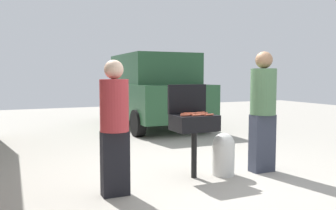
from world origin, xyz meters
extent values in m
plane|color=#9E998E|center=(0.00, 0.00, 0.00)|extent=(24.00, 24.00, 0.00)
cylinder|color=black|center=(-0.17, 0.06, 0.34)|extent=(0.08, 0.08, 0.67)
cube|color=black|center=(-0.17, 0.06, 0.78)|extent=(0.60, 0.44, 0.22)
cube|color=black|center=(-0.17, 0.28, 1.10)|extent=(0.60, 0.05, 0.42)
cylinder|color=#C6593D|center=(-0.13, 0.10, 0.91)|extent=(0.13, 0.04, 0.03)
cylinder|color=#B74C33|center=(-0.01, 0.10, 0.91)|extent=(0.13, 0.04, 0.03)
cylinder|color=#AD4228|center=(-0.12, -0.01, 0.91)|extent=(0.13, 0.03, 0.03)
cylinder|color=#C6593D|center=(-0.22, -0.08, 0.91)|extent=(0.13, 0.03, 0.03)
cylinder|color=#B74C33|center=(-0.26, 0.05, 0.91)|extent=(0.13, 0.04, 0.03)
cylinder|color=#C6593D|center=(-0.03, -0.10, 0.91)|extent=(0.13, 0.04, 0.03)
cylinder|color=#B74C33|center=(-0.30, 0.11, 0.91)|extent=(0.13, 0.03, 0.03)
cylinder|color=#B74C33|center=(-0.16, 0.16, 0.91)|extent=(0.13, 0.04, 0.03)
cylinder|color=#AD4228|center=(-0.21, 0.20, 0.91)|extent=(0.13, 0.03, 0.03)
cylinder|color=#B74C33|center=(0.00, 0.19, 0.91)|extent=(0.13, 0.04, 0.03)
cylinder|color=#AD4228|center=(-0.03, 0.15, 0.91)|extent=(0.13, 0.03, 0.03)
cylinder|color=#AD4228|center=(-0.27, 0.02, 0.91)|extent=(0.13, 0.04, 0.03)
cylinder|color=#C6593D|center=(-0.10, -0.05, 0.91)|extent=(0.13, 0.03, 0.03)
cylinder|color=#C6593D|center=(-0.36, -0.03, 0.91)|extent=(0.13, 0.03, 0.03)
cylinder|color=silver|center=(0.28, 0.01, 0.23)|extent=(0.32, 0.32, 0.46)
sphere|color=silver|center=(0.28, 0.01, 0.46)|extent=(0.31, 0.31, 0.31)
cube|color=black|center=(-1.39, -0.21, 0.39)|extent=(0.32, 0.18, 0.78)
cylinder|color=#B23338|center=(-1.39, -0.21, 1.09)|extent=(0.34, 0.34, 0.62)
sphere|color=beige|center=(-1.39, -0.21, 1.51)|extent=(0.23, 0.23, 0.23)
cube|color=#333847|center=(0.92, -0.06, 0.43)|extent=(0.36, 0.20, 0.86)
cylinder|color=#4C724C|center=(0.92, -0.06, 1.20)|extent=(0.38, 0.38, 0.68)
sphere|color=#936B4C|center=(0.92, -0.06, 1.67)|extent=(0.25, 0.25, 0.25)
cube|color=#234C2D|center=(1.14, 5.13, 0.77)|extent=(1.96, 4.43, 0.90)
cube|color=#234C2D|center=(1.14, 4.93, 1.62)|extent=(1.80, 2.62, 0.80)
cylinder|color=black|center=(2.02, 3.58, 0.32)|extent=(0.23, 0.64, 0.64)
cylinder|color=black|center=(0.22, 3.60, 0.32)|extent=(0.23, 0.64, 0.64)
cylinder|color=black|center=(2.07, 6.66, 0.32)|extent=(0.23, 0.64, 0.64)
cylinder|color=black|center=(0.26, 6.68, 0.32)|extent=(0.23, 0.64, 0.64)
camera|label=1|loc=(-2.49, -4.25, 1.44)|focal=37.66mm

